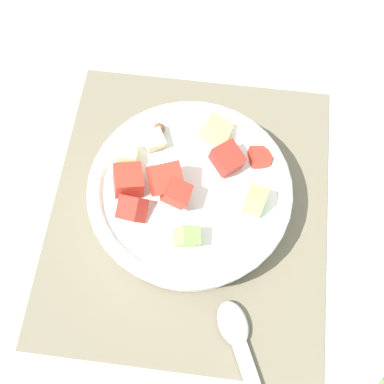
{
  "coord_description": "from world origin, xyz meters",
  "views": [
    {
      "loc": [
        0.27,
        0.04,
        0.65
      ],
      "look_at": [
        -0.01,
        0.0,
        0.05
      ],
      "focal_mm": 48.67,
      "sensor_mm": 36.0,
      "label": 1
    }
  ],
  "objects": [
    {
      "name": "ground_plane",
      "position": [
        0.0,
        0.0,
        0.0
      ],
      "size": [
        2.4,
        2.4,
        0.0
      ],
      "primitive_type": "plane",
      "color": "silver"
    },
    {
      "name": "salad_bowl",
      "position": [
        -0.01,
        0.0,
        0.04
      ],
      "size": [
        0.26,
        0.26,
        0.1
      ],
      "color": "white",
      "rests_on": "placemat"
    },
    {
      "name": "serving_spoon",
      "position": [
        0.19,
        0.09,
        0.01
      ],
      "size": [
        0.21,
        0.11,
        0.01
      ],
      "color": "#B7B7BC",
      "rests_on": "placemat"
    },
    {
      "name": "placemat",
      "position": [
        0.0,
        0.0,
        0.0
      ],
      "size": [
        0.42,
        0.37,
        0.01
      ],
      "primitive_type": "cube",
      "color": "#756B56",
      "rests_on": "ground_plane"
    }
  ]
}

